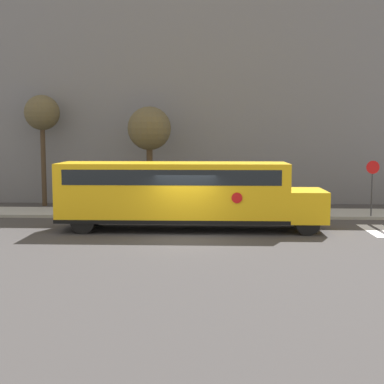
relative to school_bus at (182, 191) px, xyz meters
The scene contains 7 objects.
ground_plane 2.55m from the school_bus, 82.78° to the right, with size 60.00×60.00×0.00m, color #3A3838.
sidewalk_strip 4.90m from the school_bus, 87.04° to the left, with size 44.00×3.00×0.15m.
building_backdrop 12.03m from the school_bus, 88.77° to the left, with size 32.00×4.00×12.61m.
school_bus is the anchor object (origin of this frame).
stop_sign 9.82m from the school_bus, 20.57° to the left, with size 0.64×0.10×2.88m.
tree_near_sidewalk 12.02m from the school_bus, 137.84° to the left, with size 2.02×2.02×6.44m.
tree_far_sidewalk 7.63m from the school_bus, 107.89° to the left, with size 2.43×2.43×5.72m.
Camera 1 is at (1.10, -21.14, 4.12)m, focal length 50.00 mm.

